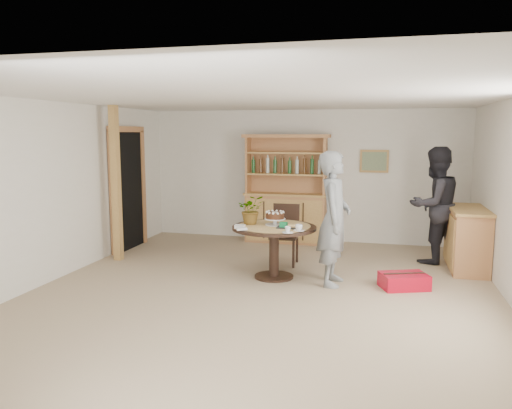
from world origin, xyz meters
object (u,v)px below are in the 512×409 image
object	(u,v)px
teen_boy	(334,219)
sideboard	(467,239)
adult_person	(435,205)
hutch	(286,206)
dining_table	(274,236)
dining_chair	(285,230)
red_suitcase	(404,281)

from	to	relation	value
teen_boy	sideboard	bearing A→B (deg)	-54.07
sideboard	adult_person	size ratio (longest dim) A/B	0.68
hutch	adult_person	distance (m)	2.75
dining_table	dining_chair	distance (m)	0.83
sideboard	red_suitcase	bearing A→B (deg)	-127.69
hutch	adult_person	xyz separation A→B (m)	(2.57, -0.94, 0.24)
sideboard	teen_boy	world-z (taller)	teen_boy
teen_boy	adult_person	xyz separation A→B (m)	(1.44, 1.58, 0.01)
sideboard	dining_table	world-z (taller)	sideboard
sideboard	adult_person	bearing A→B (deg)	147.22
dining_chair	teen_boy	size ratio (longest dim) A/B	0.52
hutch	teen_boy	bearing A→B (deg)	-65.65
dining_table	adult_person	world-z (taller)	adult_person
dining_chair	dining_table	bearing A→B (deg)	-90.74
dining_chair	red_suitcase	size ratio (longest dim) A/B	1.34
sideboard	red_suitcase	size ratio (longest dim) A/B	1.79
adult_person	hutch	bearing A→B (deg)	-57.04
hutch	teen_boy	world-z (taller)	hutch
dining_table	red_suitcase	bearing A→B (deg)	-2.04
dining_chair	sideboard	bearing A→B (deg)	6.35
hutch	dining_table	size ratio (longest dim) A/B	1.70
teen_boy	red_suitcase	bearing A→B (deg)	-85.74
red_suitcase	dining_chair	bearing A→B (deg)	132.54
dining_table	adult_person	size ratio (longest dim) A/B	0.65
dining_table	hutch	bearing A→B (deg)	96.81
hutch	dining_chair	distance (m)	1.62
teen_boy	adult_person	world-z (taller)	adult_person
teen_boy	adult_person	distance (m)	2.13
teen_boy	hutch	bearing A→B (deg)	26.42
hutch	red_suitcase	bearing A→B (deg)	-49.99
hutch	dining_table	distance (m)	2.44
dining_table	adult_person	bearing A→B (deg)	32.85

